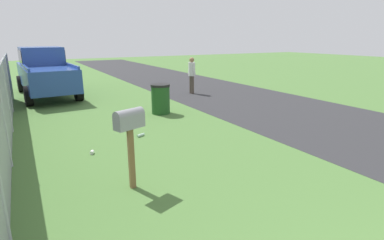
% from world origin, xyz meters
% --- Properties ---
extents(road_asphalt, '(60.00, 5.29, 0.01)m').
position_xyz_m(road_asphalt, '(6.00, -5.27, 0.00)').
color(road_asphalt, '#2D2D30').
rests_on(road_asphalt, ground).
extents(mailbox, '(0.35, 0.54, 1.38)m').
position_xyz_m(mailbox, '(5.17, 1.26, 1.11)').
color(mailbox, brown).
rests_on(mailbox, ground).
extents(pickup_truck, '(5.59, 2.30, 2.09)m').
position_xyz_m(pickup_truck, '(15.28, 1.75, 1.10)').
color(pickup_truck, '#284793').
rests_on(pickup_truck, ground).
extents(trash_bin, '(0.64, 0.64, 1.00)m').
position_xyz_m(trash_bin, '(9.72, -1.29, 0.50)').
color(trash_bin, '#1E4C1E').
rests_on(trash_bin, ground).
extents(pedestrian, '(0.49, 0.30, 1.64)m').
position_xyz_m(pedestrian, '(12.47, -4.06, 0.95)').
color(pedestrian, '#4C4238').
rests_on(pedestrian, ground).
extents(fence_section, '(13.16, 0.07, 1.89)m').
position_xyz_m(fence_section, '(8.50, 3.09, 1.02)').
color(fence_section, '#9EA3A8').
rests_on(fence_section, ground).
extents(litter_bottle_midfield_b, '(0.15, 0.23, 0.07)m').
position_xyz_m(litter_bottle_midfield_b, '(7.71, 0.18, 0.04)').
color(litter_bottle_midfield_b, '#B2D8BF').
rests_on(litter_bottle_midfield_b, ground).
extents(litter_cup_near_hydrant, '(0.13, 0.12, 0.08)m').
position_xyz_m(litter_cup_near_hydrant, '(7.08, 1.54, 0.04)').
color(litter_cup_near_hydrant, white).
rests_on(litter_cup_near_hydrant, ground).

